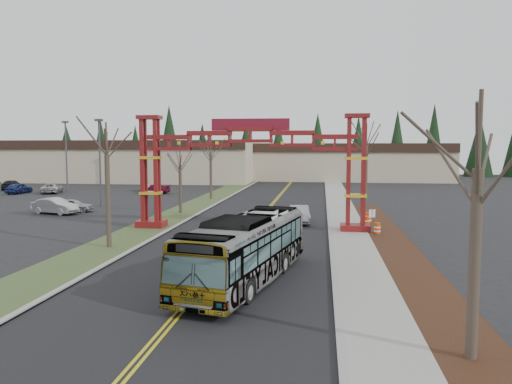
% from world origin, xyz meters
% --- Properties ---
extents(ground, '(200.00, 200.00, 0.00)m').
position_xyz_m(ground, '(0.00, 0.00, 0.00)').
color(ground, black).
rests_on(ground, ground).
extents(road, '(12.00, 110.00, 0.02)m').
position_xyz_m(road, '(0.00, 25.00, 0.01)').
color(road, black).
rests_on(road, ground).
extents(lane_line_left, '(0.12, 100.00, 0.01)m').
position_xyz_m(lane_line_left, '(-0.12, 25.00, 0.03)').
color(lane_line_left, gold).
rests_on(lane_line_left, road).
extents(lane_line_right, '(0.12, 100.00, 0.01)m').
position_xyz_m(lane_line_right, '(0.12, 25.00, 0.03)').
color(lane_line_right, gold).
rests_on(lane_line_right, road).
extents(curb_right, '(0.30, 110.00, 0.15)m').
position_xyz_m(curb_right, '(6.15, 25.00, 0.07)').
color(curb_right, '#959691').
rests_on(curb_right, ground).
extents(sidewalk_right, '(2.60, 110.00, 0.14)m').
position_xyz_m(sidewalk_right, '(7.60, 25.00, 0.08)').
color(sidewalk_right, gray).
rests_on(sidewalk_right, ground).
extents(landscape_strip, '(2.60, 50.00, 0.12)m').
position_xyz_m(landscape_strip, '(10.20, 10.00, 0.06)').
color(landscape_strip, black).
rests_on(landscape_strip, ground).
extents(grass_median, '(4.00, 110.00, 0.08)m').
position_xyz_m(grass_median, '(-8.00, 25.00, 0.04)').
color(grass_median, '#3A4D26').
rests_on(grass_median, ground).
extents(curb_left, '(0.30, 110.00, 0.15)m').
position_xyz_m(curb_left, '(-6.15, 25.00, 0.07)').
color(curb_left, '#959691').
rests_on(curb_left, ground).
extents(gateway_arch, '(18.20, 1.60, 8.90)m').
position_xyz_m(gateway_arch, '(0.00, 18.00, 5.98)').
color(gateway_arch, '#5D110C').
rests_on(gateway_arch, ground).
extents(retail_building_west, '(46.00, 22.30, 7.50)m').
position_xyz_m(retail_building_west, '(-30.00, 71.96, 3.76)').
color(retail_building_west, '#BCAE90').
rests_on(retail_building_west, ground).
extents(retail_building_east, '(38.00, 20.30, 7.00)m').
position_xyz_m(retail_building_east, '(10.00, 79.95, 3.51)').
color(retail_building_east, '#BCAE90').
rests_on(retail_building_east, ground).
extents(conifer_treeline, '(116.10, 5.60, 13.00)m').
position_xyz_m(conifer_treeline, '(0.25, 92.00, 6.49)').
color(conifer_treeline, black).
rests_on(conifer_treeline, ground).
extents(transit_bus, '(5.00, 11.88, 3.22)m').
position_xyz_m(transit_bus, '(1.92, 3.14, 1.61)').
color(transit_bus, '#B7BAC0').
rests_on(transit_bus, ground).
extents(silver_sedan, '(2.07, 4.59, 1.46)m').
position_xyz_m(silver_sedan, '(3.61, 22.00, 0.73)').
color(silver_sedan, '#A5A8AD').
rests_on(silver_sedan, ground).
extents(parked_car_near_a, '(4.18, 2.15, 1.36)m').
position_xyz_m(parked_car_near_a, '(-18.97, 26.13, 0.68)').
color(parked_car_near_a, '#A8ACB0').
rests_on(parked_car_near_a, ground).
extents(parked_car_near_b, '(4.93, 2.76, 1.54)m').
position_xyz_m(parked_car_near_b, '(-19.90, 24.58, 0.77)').
color(parked_car_near_b, silver).
rests_on(parked_car_near_b, ground).
extents(parked_car_mid_a, '(4.31, 1.85, 1.24)m').
position_xyz_m(parked_car_mid_a, '(-17.28, 45.70, 0.62)').
color(parked_car_mid_a, maroon).
rests_on(parked_car_mid_a, ground).
extents(parked_car_mid_b, '(1.88, 4.39, 1.48)m').
position_xyz_m(parked_car_mid_b, '(-35.76, 43.30, 0.74)').
color(parked_car_mid_b, navy).
rests_on(parked_car_mid_b, ground).
extents(parked_car_far_a, '(2.66, 3.96, 1.24)m').
position_xyz_m(parked_car_far_a, '(-19.75, 48.70, 0.62)').
color(parked_car_far_a, '#9FA4A7').
rests_on(parked_car_far_a, ground).
extents(parked_car_far_b, '(3.81, 5.45, 1.38)m').
position_xyz_m(parked_car_far_b, '(-31.56, 44.46, 0.69)').
color(parked_car_far_b, beige).
rests_on(parked_car_far_b, ground).
extents(parked_car_far_c, '(3.32, 5.27, 1.42)m').
position_xyz_m(parked_car_far_c, '(-40.41, 48.71, 0.71)').
color(parked_car_far_c, black).
rests_on(parked_car_far_c, ground).
extents(bare_tree_median_near, '(3.13, 3.13, 8.00)m').
position_xyz_m(bare_tree_median_near, '(-8.00, 9.99, 5.89)').
color(bare_tree_median_near, '#382D26').
rests_on(bare_tree_median_near, ground).
extents(bare_tree_median_mid, '(2.95, 2.95, 6.59)m').
position_xyz_m(bare_tree_median_mid, '(-8.00, 26.33, 4.62)').
color(bare_tree_median_mid, '#382D26').
rests_on(bare_tree_median_mid, ground).
extents(bare_tree_median_far, '(3.23, 3.23, 7.87)m').
position_xyz_m(bare_tree_median_far, '(-8.00, 39.66, 5.70)').
color(bare_tree_median_far, '#382D26').
rests_on(bare_tree_median_far, ground).
extents(bare_tree_right_near, '(3.48, 3.48, 8.15)m').
position_xyz_m(bare_tree_right_near, '(10.00, -4.68, 5.82)').
color(bare_tree_right_near, '#382D26').
rests_on(bare_tree_right_near, ground).
extents(bare_tree_right_far, '(3.50, 3.50, 8.85)m').
position_xyz_m(bare_tree_right_far, '(10.00, 32.79, 6.49)').
color(bare_tree_right_far, '#382D26').
rests_on(bare_tree_right_far, ground).
extents(light_pole_near, '(0.81, 0.41, 9.39)m').
position_xyz_m(light_pole_near, '(-18.18, 30.89, 5.43)').
color(light_pole_near, '#3F3F44').
rests_on(light_pole_near, ground).
extents(light_pole_mid, '(0.88, 0.44, 10.11)m').
position_xyz_m(light_pole_mid, '(-31.45, 48.42, 5.85)').
color(light_pole_mid, '#3F3F44').
rests_on(light_pole_mid, ground).
extents(light_pole_far, '(0.83, 0.42, 9.59)m').
position_xyz_m(light_pole_far, '(-22.98, 56.79, 5.55)').
color(light_pole_far, '#3F3F44').
rests_on(light_pole_far, ground).
extents(street_sign, '(0.45, 0.19, 2.04)m').
position_xyz_m(street_sign, '(9.02, 15.67, 1.47)').
color(street_sign, '#3F3F44').
rests_on(street_sign, ground).
extents(barrel_south, '(0.50, 0.50, 0.92)m').
position_xyz_m(barrel_south, '(9.53, 16.97, 0.46)').
color(barrel_south, '#DC440C').
rests_on(barrel_south, ground).
extents(barrel_mid, '(0.52, 0.52, 0.95)m').
position_xyz_m(barrel_mid, '(9.02, 19.93, 0.48)').
color(barrel_mid, '#DC440C').
rests_on(barrel_mid, ground).
extents(barrel_north, '(0.51, 0.51, 0.94)m').
position_xyz_m(barrel_north, '(9.41, 22.42, 0.47)').
color(barrel_north, '#DC440C').
rests_on(barrel_north, ground).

